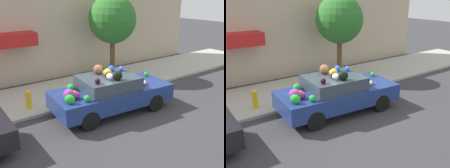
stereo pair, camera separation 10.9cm
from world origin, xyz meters
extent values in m
plane|color=#38383A|center=(0.00, 0.00, 0.00)|extent=(60.00, 60.00, 0.00)
cube|color=#B2ADA3|center=(0.00, 2.70, 0.05)|extent=(24.00, 3.20, 0.11)
cube|color=#C6B293|center=(0.00, 4.95, 2.54)|extent=(18.00, 0.30, 5.09)
cylinder|color=brown|center=(2.26, 3.14, 1.09)|extent=(0.24, 0.24, 1.97)
sphere|color=#2D7228|center=(2.26, 3.14, 2.86)|extent=(2.24, 2.24, 2.24)
cylinder|color=gold|center=(-2.42, 1.79, 0.38)|extent=(0.20, 0.20, 0.55)
sphere|color=gold|center=(-2.42, 1.79, 0.72)|extent=(0.18, 0.18, 0.18)
cube|color=navy|center=(0.00, 0.05, 0.60)|extent=(4.35, 2.07, 0.58)
cube|color=#333D47|center=(-0.17, 0.06, 1.11)|extent=(2.01, 1.70, 0.44)
cylinder|color=black|center=(1.37, 0.79, 0.31)|extent=(0.63, 0.22, 0.62)
cylinder|color=black|center=(1.26, -0.86, 0.31)|extent=(0.63, 0.22, 0.62)
cylinder|color=black|center=(-1.26, 0.96, 0.31)|extent=(0.63, 0.22, 0.62)
cylinder|color=black|center=(-1.37, -0.69, 0.31)|extent=(0.63, 0.22, 0.62)
ellipsoid|color=olive|center=(1.14, 0.65, 1.01)|extent=(0.33, 0.35, 0.23)
ellipsoid|color=purple|center=(-1.24, 0.70, 0.97)|extent=(0.25, 0.22, 0.16)
ellipsoid|color=white|center=(-0.32, -0.26, 1.44)|extent=(0.24, 0.31, 0.22)
ellipsoid|color=purple|center=(-1.48, -0.13, 1.01)|extent=(0.29, 0.29, 0.23)
sphere|color=green|center=(-1.35, -0.52, 1.00)|extent=(0.26, 0.26, 0.21)
ellipsoid|color=white|center=(1.12, -0.42, 0.97)|extent=(0.14, 0.15, 0.16)
sphere|color=#F0A31B|center=(-0.18, 0.07, 1.47)|extent=(0.39, 0.39, 0.28)
sphere|color=blue|center=(0.60, 0.30, 1.43)|extent=(0.26, 0.26, 0.19)
sphere|color=#B136B3|center=(-1.72, -0.03, 1.06)|extent=(0.41, 0.41, 0.34)
ellipsoid|color=white|center=(1.18, 0.27, 1.01)|extent=(0.36, 0.37, 0.23)
ellipsoid|color=black|center=(-0.14, -0.45, 1.49)|extent=(0.36, 0.24, 0.30)
ellipsoid|color=green|center=(-1.85, -0.35, 1.04)|extent=(0.38, 0.39, 0.29)
sphere|color=olive|center=(1.19, -0.36, 0.97)|extent=(0.16, 0.16, 0.15)
sphere|color=brown|center=(-0.27, 0.51, 1.50)|extent=(0.37, 0.37, 0.33)
sphere|color=black|center=(-0.29, -0.12, 1.43)|extent=(0.28, 0.28, 0.20)
sphere|color=black|center=(-0.87, -0.38, 1.42)|extent=(0.26, 0.26, 0.18)
sphere|color=blue|center=(0.26, 0.47, 1.44)|extent=(0.26, 0.26, 0.22)
sphere|color=green|center=(-1.33, 0.58, 1.02)|extent=(0.29, 0.29, 0.25)
sphere|color=blue|center=(0.30, 0.54, 1.41)|extent=(0.16, 0.16, 0.16)
ellipsoid|color=green|center=(1.86, 0.31, 0.98)|extent=(0.18, 0.16, 0.17)
sphere|color=#95563C|center=(-1.56, -0.07, 1.03)|extent=(0.29, 0.29, 0.27)
camera|label=1|loc=(-5.07, -6.95, 4.09)|focal=42.00mm
camera|label=2|loc=(-4.98, -7.01, 4.09)|focal=42.00mm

